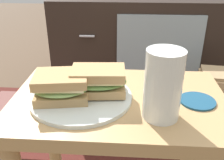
{
  "coord_description": "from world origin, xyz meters",
  "views": [
    {
      "loc": [
        0.02,
        -0.58,
        0.8
      ],
      "look_at": [
        -0.02,
        0.0,
        0.51
      ],
      "focal_mm": 40.83,
      "sensor_mm": 36.0,
      "label": 1
    }
  ],
  "objects_px": {
    "sandwich_back": "(98,80)",
    "tv_cabinet": "(136,44)",
    "sandwich_front": "(61,86)",
    "beer_glass": "(163,87)",
    "paper_bag": "(222,104)",
    "coaster": "(197,101)",
    "plate": "(81,97)"
  },
  "relations": [
    {
      "from": "tv_cabinet",
      "to": "plate",
      "type": "bearing_deg",
      "value": -99.64
    },
    {
      "from": "plate",
      "to": "paper_bag",
      "type": "bearing_deg",
      "value": 40.84
    },
    {
      "from": "tv_cabinet",
      "to": "paper_bag",
      "type": "relative_size",
      "value": 2.9
    },
    {
      "from": "sandwich_front",
      "to": "plate",
      "type": "bearing_deg",
      "value": 20.31
    },
    {
      "from": "plate",
      "to": "paper_bag",
      "type": "xyz_separation_m",
      "value": [
        0.57,
        0.49,
        -0.3
      ]
    },
    {
      "from": "plate",
      "to": "sandwich_front",
      "type": "xyz_separation_m",
      "value": [
        -0.04,
        -0.02,
        0.04
      ]
    },
    {
      "from": "sandwich_back",
      "to": "coaster",
      "type": "distance_m",
      "value": 0.26
    },
    {
      "from": "plate",
      "to": "paper_bag",
      "type": "distance_m",
      "value": 0.81
    },
    {
      "from": "coaster",
      "to": "paper_bag",
      "type": "xyz_separation_m",
      "value": [
        0.27,
        0.49,
        -0.3
      ]
    },
    {
      "from": "sandwich_front",
      "to": "coaster",
      "type": "height_order",
      "value": "sandwich_front"
    },
    {
      "from": "sandwich_back",
      "to": "tv_cabinet",
      "type": "bearing_deg",
      "value": 82.82
    },
    {
      "from": "sandwich_front",
      "to": "beer_glass",
      "type": "distance_m",
      "value": 0.25
    },
    {
      "from": "beer_glass",
      "to": "tv_cabinet",
      "type": "bearing_deg",
      "value": 91.83
    },
    {
      "from": "sandwich_back",
      "to": "sandwich_front",
      "type": "bearing_deg",
      "value": -159.69
    },
    {
      "from": "tv_cabinet",
      "to": "sandwich_front",
      "type": "xyz_separation_m",
      "value": [
        -0.21,
        -0.98,
        0.21
      ]
    },
    {
      "from": "beer_glass",
      "to": "plate",
      "type": "bearing_deg",
      "value": 161.54
    },
    {
      "from": "sandwich_back",
      "to": "coaster",
      "type": "height_order",
      "value": "sandwich_back"
    },
    {
      "from": "plate",
      "to": "sandwich_front",
      "type": "bearing_deg",
      "value": -159.69
    },
    {
      "from": "tv_cabinet",
      "to": "plate",
      "type": "xyz_separation_m",
      "value": [
        -0.16,
        -0.96,
        0.17
      ]
    },
    {
      "from": "sandwich_back",
      "to": "beer_glass",
      "type": "xyz_separation_m",
      "value": [
        0.15,
        -0.08,
        0.03
      ]
    },
    {
      "from": "plate",
      "to": "coaster",
      "type": "xyz_separation_m",
      "value": [
        0.3,
        0.0,
        -0.0
      ]
    },
    {
      "from": "coaster",
      "to": "paper_bag",
      "type": "relative_size",
      "value": 0.27
    },
    {
      "from": "beer_glass",
      "to": "paper_bag",
      "type": "height_order",
      "value": "beer_glass"
    },
    {
      "from": "coaster",
      "to": "plate",
      "type": "bearing_deg",
      "value": -179.27
    },
    {
      "from": "beer_glass",
      "to": "coaster",
      "type": "distance_m",
      "value": 0.14
    },
    {
      "from": "beer_glass",
      "to": "paper_bag",
      "type": "xyz_separation_m",
      "value": [
        0.37,
        0.56,
        -0.37
      ]
    },
    {
      "from": "coaster",
      "to": "beer_glass",
      "type": "bearing_deg",
      "value": -145.57
    },
    {
      "from": "sandwich_back",
      "to": "beer_glass",
      "type": "distance_m",
      "value": 0.17
    },
    {
      "from": "sandwich_back",
      "to": "coaster",
      "type": "relative_size",
      "value": 1.69
    },
    {
      "from": "plate",
      "to": "sandwich_back",
      "type": "bearing_deg",
      "value": 20.31
    },
    {
      "from": "coaster",
      "to": "tv_cabinet",
      "type": "bearing_deg",
      "value": 97.96
    },
    {
      "from": "plate",
      "to": "sandwich_back",
      "type": "distance_m",
      "value": 0.06
    }
  ]
}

